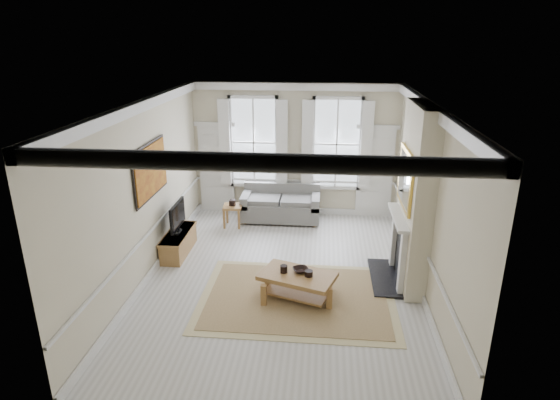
# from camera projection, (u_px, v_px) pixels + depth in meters

# --- Properties ---
(floor) EXTENTS (7.20, 7.20, 0.00)m
(floor) POSITION_uv_depth(u_px,v_px,m) (282.00, 279.00, 9.13)
(floor) COLOR #B7B5AD
(floor) RESTS_ON ground
(ceiling) EXTENTS (7.20, 7.20, 0.00)m
(ceiling) POSITION_uv_depth(u_px,v_px,m) (282.00, 103.00, 7.98)
(ceiling) COLOR white
(ceiling) RESTS_ON back_wall
(back_wall) EXTENTS (5.20, 0.00, 5.20)m
(back_wall) POSITION_uv_depth(u_px,v_px,m) (295.00, 150.00, 11.93)
(back_wall) COLOR beige
(back_wall) RESTS_ON floor
(left_wall) EXTENTS (0.00, 7.20, 7.20)m
(left_wall) POSITION_uv_depth(u_px,v_px,m) (145.00, 192.00, 8.79)
(left_wall) COLOR beige
(left_wall) RESTS_ON floor
(right_wall) EXTENTS (0.00, 7.20, 7.20)m
(right_wall) POSITION_uv_depth(u_px,v_px,m) (427.00, 201.00, 8.32)
(right_wall) COLOR beige
(right_wall) RESTS_ON floor
(window_left) EXTENTS (1.26, 0.20, 2.20)m
(window_left) POSITION_uv_depth(u_px,v_px,m) (254.00, 142.00, 11.91)
(window_left) COLOR #B2BCC6
(window_left) RESTS_ON back_wall
(window_right) EXTENTS (1.26, 0.20, 2.20)m
(window_right) POSITION_uv_depth(u_px,v_px,m) (337.00, 144.00, 11.72)
(window_right) COLOR #B2BCC6
(window_right) RESTS_ON back_wall
(door_left) EXTENTS (0.90, 0.08, 2.30)m
(door_left) POSITION_uv_depth(u_px,v_px,m) (217.00, 169.00, 12.26)
(door_left) COLOR silver
(door_left) RESTS_ON floor
(door_right) EXTENTS (0.90, 0.08, 2.30)m
(door_right) POSITION_uv_depth(u_px,v_px,m) (375.00, 174.00, 11.89)
(door_right) COLOR silver
(door_right) RESTS_ON floor
(painting) EXTENTS (0.05, 1.66, 1.06)m
(painting) POSITION_uv_depth(u_px,v_px,m) (151.00, 170.00, 8.94)
(painting) COLOR #BC8520
(painting) RESTS_ON left_wall
(chimney_breast) EXTENTS (0.35, 1.70, 3.38)m
(chimney_breast) POSITION_uv_depth(u_px,v_px,m) (415.00, 197.00, 8.52)
(chimney_breast) COLOR beige
(chimney_breast) RESTS_ON floor
(hearth) EXTENTS (0.55, 1.50, 0.05)m
(hearth) POSITION_uv_depth(u_px,v_px,m) (385.00, 277.00, 9.13)
(hearth) COLOR black
(hearth) RESTS_ON floor
(fireplace) EXTENTS (0.21, 1.45, 1.33)m
(fireplace) POSITION_uv_depth(u_px,v_px,m) (398.00, 245.00, 8.87)
(fireplace) COLOR silver
(fireplace) RESTS_ON floor
(mirror) EXTENTS (0.06, 1.26, 1.06)m
(mirror) POSITION_uv_depth(u_px,v_px,m) (405.00, 179.00, 8.43)
(mirror) COLOR gold
(mirror) RESTS_ON chimney_breast
(sofa) EXTENTS (1.97, 0.96, 0.89)m
(sofa) POSITION_uv_depth(u_px,v_px,m) (281.00, 206.00, 11.94)
(sofa) COLOR slate
(sofa) RESTS_ON floor
(side_table) EXTENTS (0.48, 0.48, 0.54)m
(side_table) POSITION_uv_depth(u_px,v_px,m) (233.00, 210.00, 11.49)
(side_table) COLOR brown
(side_table) RESTS_ON floor
(rug) EXTENTS (3.50, 2.60, 0.02)m
(rug) POSITION_uv_depth(u_px,v_px,m) (297.00, 297.00, 8.46)
(rug) COLOR olive
(rug) RESTS_ON floor
(coffee_table) EXTENTS (1.48, 1.14, 0.49)m
(coffee_table) POSITION_uv_depth(u_px,v_px,m) (297.00, 278.00, 8.33)
(coffee_table) COLOR brown
(coffee_table) RESTS_ON rug
(ceramic_pot_a) EXTENTS (0.13, 0.13, 0.13)m
(ceramic_pot_a) POSITION_uv_depth(u_px,v_px,m) (284.00, 269.00, 8.35)
(ceramic_pot_a) COLOR black
(ceramic_pot_a) RESTS_ON coffee_table
(ceramic_pot_b) EXTENTS (0.15, 0.15, 0.10)m
(ceramic_pot_b) POSITION_uv_depth(u_px,v_px,m) (309.00, 273.00, 8.22)
(ceramic_pot_b) COLOR black
(ceramic_pot_b) RESTS_ON coffee_table
(bowl) EXTENTS (0.36, 0.36, 0.07)m
(bowl) POSITION_uv_depth(u_px,v_px,m) (301.00, 270.00, 8.38)
(bowl) COLOR black
(bowl) RESTS_ON coffee_table
(tv_stand) EXTENTS (0.43, 1.34, 0.48)m
(tv_stand) POSITION_uv_depth(u_px,v_px,m) (179.00, 243.00, 10.13)
(tv_stand) COLOR brown
(tv_stand) RESTS_ON floor
(tv) EXTENTS (0.08, 0.90, 0.68)m
(tv) POSITION_uv_depth(u_px,v_px,m) (178.00, 216.00, 9.92)
(tv) COLOR black
(tv) RESTS_ON tv_stand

